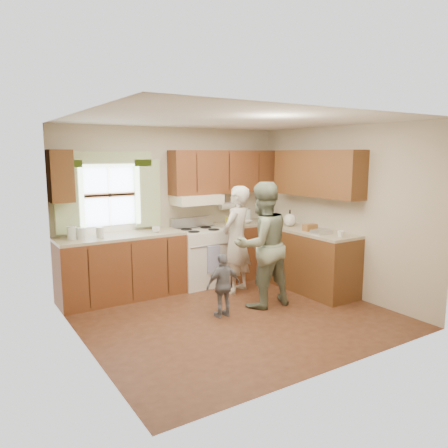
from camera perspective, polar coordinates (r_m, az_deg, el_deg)
room at (r=5.53m, az=1.35°, el=0.38°), size 3.80×3.80×3.80m
kitchen_fixtures at (r=6.82m, az=0.60°, el=-1.45°), size 3.80×2.25×2.15m
stove at (r=7.04m, az=-3.15°, el=-4.23°), size 0.76×0.67×1.07m
woman_left at (r=6.61m, az=1.65°, el=-2.03°), size 0.70×0.61×1.63m
woman_right at (r=5.99m, az=4.98°, el=-2.73°), size 0.85×0.67×1.73m
child at (r=5.68m, az=-0.09°, el=-8.01°), size 0.50×0.22×0.84m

